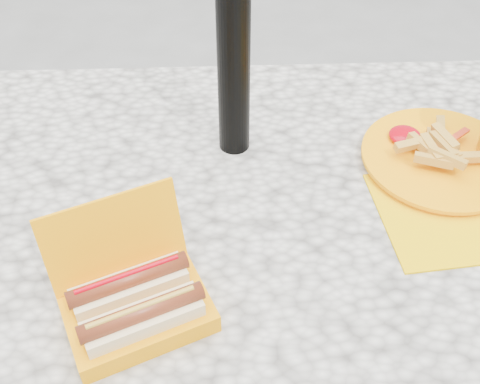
{
  "coord_description": "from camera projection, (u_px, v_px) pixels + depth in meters",
  "views": [
    {
      "loc": [
        -0.02,
        -0.61,
        1.4
      ],
      "look_at": [
        0.0,
        -0.0,
        0.8
      ],
      "focal_mm": 45.0,
      "sensor_mm": 36.0,
      "label": 1
    }
  ],
  "objects": [
    {
      "name": "picnic_table",
      "position": [
        238.0,
        261.0,
        0.97
      ],
      "size": [
        1.2,
        0.8,
        0.75
      ],
      "color": "beige",
      "rests_on": "ground"
    },
    {
      "name": "hotdog_box",
      "position": [
        136.0,
        303.0,
        0.74
      ],
      "size": [
        0.22,
        0.2,
        0.14
      ],
      "rotation": [
        0.0,
        0.0,
        0.4
      ],
      "color": "#FF9A02",
      "rests_on": "picnic_table"
    },
    {
      "name": "fries_plate",
      "position": [
        440.0,
        161.0,
        0.95
      ],
      "size": [
        0.25,
        0.35,
        0.05
      ],
      "rotation": [
        0.0,
        0.0,
        0.12
      ],
      "color": "#F0B900",
      "rests_on": "picnic_table"
    }
  ]
}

